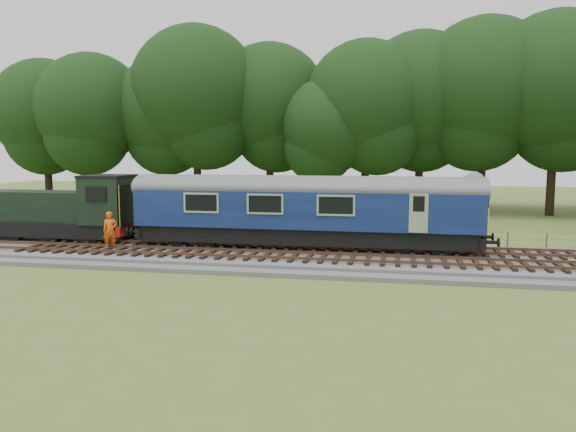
# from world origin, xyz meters

# --- Properties ---
(ground) EXTENTS (120.00, 120.00, 0.00)m
(ground) POSITION_xyz_m (0.00, 0.00, 0.00)
(ground) COLOR #526B27
(ground) RESTS_ON ground
(ballast) EXTENTS (70.00, 7.00, 0.35)m
(ballast) POSITION_xyz_m (0.00, 0.00, 0.17)
(ballast) COLOR #4C4C4F
(ballast) RESTS_ON ground
(track_north) EXTENTS (67.20, 2.40, 0.21)m
(track_north) POSITION_xyz_m (0.00, 1.40, 0.42)
(track_north) COLOR black
(track_north) RESTS_ON ballast
(track_south) EXTENTS (67.20, 2.40, 0.21)m
(track_south) POSITION_xyz_m (0.00, -1.60, 0.42)
(track_south) COLOR black
(track_south) RESTS_ON ballast
(fence) EXTENTS (64.00, 0.12, 1.00)m
(fence) POSITION_xyz_m (0.00, 4.50, 0.00)
(fence) COLOR #6B6054
(fence) RESTS_ON ground
(tree_line) EXTENTS (70.00, 8.00, 18.00)m
(tree_line) POSITION_xyz_m (0.00, 22.00, 0.00)
(tree_line) COLOR black
(tree_line) RESTS_ON ground
(dmu_railcar) EXTENTS (18.05, 2.86, 3.88)m
(dmu_railcar) POSITION_xyz_m (-2.76, 1.40, 2.61)
(dmu_railcar) COLOR black
(dmu_railcar) RESTS_ON ground
(shunter_loco) EXTENTS (8.91, 2.60, 3.38)m
(shunter_loco) POSITION_xyz_m (-16.69, 1.40, 1.97)
(shunter_loco) COLOR black
(shunter_loco) RESTS_ON ground
(worker) EXTENTS (0.85, 0.77, 1.95)m
(worker) POSITION_xyz_m (-12.62, -0.99, 1.33)
(worker) COLOR #EE580C
(worker) RESTS_ON ballast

